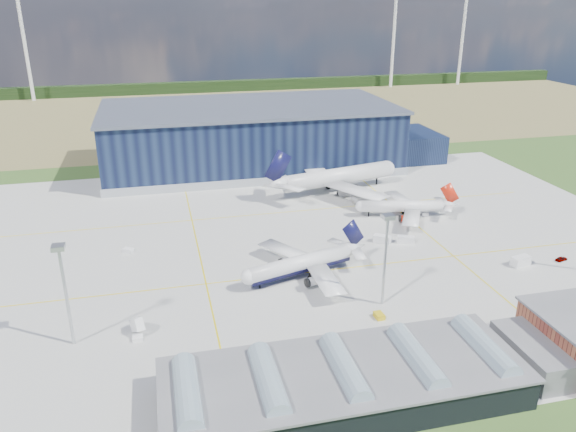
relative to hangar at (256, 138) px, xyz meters
The scene contains 20 objects.
ground 95.56m from the hangar, 91.70° to the right, with size 600.00×600.00×0.00m, color #314D1D.
apron 85.64m from the hangar, 91.90° to the right, with size 220.00×160.00×0.08m.
farmland 125.76m from the hangar, 91.29° to the left, with size 600.00×220.00×0.01m, color #90854D.
treeline 205.36m from the hangar, 90.78° to the left, with size 600.00×8.00×8.00m, color black.
hangar is the anchor object (origin of this frame).
glass_concourse 155.28m from the hangar, 93.42° to the right, with size 78.00×23.00×8.60m.
light_mast_west 139.77m from the hangar, 116.71° to the right, with size 2.60×2.60×23.00m.
light_mast_center 125.07m from the hangar, 86.70° to the right, with size 2.60×2.60×23.00m.
airliner_navy 107.26m from the hangar, 94.47° to the right, with size 38.35×37.51×12.50m, color white, non-canonical shape.
airliner_red 81.29m from the hangar, 63.89° to the right, with size 35.15×34.38×11.46m, color white, non-canonical shape.
airliner_widebody 49.06m from the hangar, 61.94° to the right, with size 56.91×55.68×18.56m, color white, non-canonical shape.
gse_tug_b 131.08m from the hangar, 88.22° to the right, with size 1.87×2.81×1.22m, color gold.
gse_van_a 97.87m from the hangar, 73.38° to the right, with size 2.18×5.00×2.18m, color white.
gse_cart_a 85.92m from the hangar, 59.23° to the right, with size 2.11×3.16×1.37m, color white.
gse_van_b 94.25m from the hangar, 76.99° to the right, with size 2.33×5.08×2.33m, color white.
gse_tug_c 39.98m from the hangar, 58.49° to the right, with size 2.16×3.46×1.51m, color gold.
gse_cart_b 96.79m from the hangar, 123.13° to the right, with size 1.97×2.95×1.28m, color white.
gse_van_c 126.08m from the hangar, 65.52° to the right, with size 2.62×5.46×2.62m, color white.
airstair 134.03m from the hangar, 111.80° to the right, with size 1.79×4.48×2.87m, color white.
car_a 132.17m from the hangar, 60.49° to the right, with size 1.50×3.74×1.27m, color #99999E.
Camera 1 is at (-39.61, -138.74, 68.82)m, focal length 35.00 mm.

